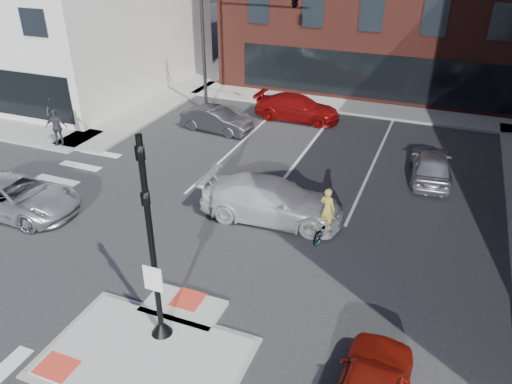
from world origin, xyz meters
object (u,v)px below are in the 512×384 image
at_px(silver_suv, 14,196).
at_px(bg_car_red, 297,108).
at_px(pedestrian_b, 56,127).
at_px(pedestrian_a, 53,113).
at_px(bg_car_dark, 217,120).
at_px(bg_car_silver, 431,165).
at_px(white_pickup, 272,200).
at_px(cyclist, 326,222).

bearing_deg(silver_suv, bg_car_red, -28.92).
xyz_separation_m(bg_car_red, pedestrian_b, (-10.19, -8.50, 0.36)).
bearing_deg(pedestrian_b, bg_car_red, 20.24).
relative_size(silver_suv, pedestrian_a, 3.20).
height_order(bg_car_dark, pedestrian_a, pedestrian_a).
relative_size(bg_car_silver, pedestrian_b, 2.28).
relative_size(bg_car_dark, bg_car_silver, 0.94).
height_order(pedestrian_a, pedestrian_b, pedestrian_b).
xyz_separation_m(white_pickup, bg_car_silver, (5.49, 5.84, -0.08)).
height_order(bg_car_dark, bg_car_silver, bg_car_silver).
xyz_separation_m(silver_suv, cyclist, (11.99, 2.75, -0.04)).
height_order(white_pickup, pedestrian_b, pedestrian_b).
bearing_deg(bg_car_red, silver_suv, 154.08).
relative_size(silver_suv, bg_car_red, 1.08).
xyz_separation_m(white_pickup, bg_car_red, (-2.46, 11.04, -0.08)).
bearing_deg(bg_car_red, pedestrian_a, 118.98).
distance_m(bg_car_silver, pedestrian_a, 20.14).
height_order(white_pickup, bg_car_dark, white_pickup).
distance_m(bg_car_silver, pedestrian_b, 18.44).
distance_m(silver_suv, bg_car_red, 16.10).
height_order(cyclist, pedestrian_a, cyclist).
bearing_deg(white_pickup, bg_car_red, 8.60).
bearing_deg(cyclist, bg_car_red, -50.05).
bearing_deg(pedestrian_a, bg_car_dark, 18.98).
bearing_deg(white_pickup, bg_car_dark, 34.51).
bearing_deg(cyclist, white_pickup, 2.54).
height_order(bg_car_dark, bg_car_red, bg_car_red).
bearing_deg(pedestrian_a, silver_suv, -58.85).
relative_size(bg_car_dark, bg_car_red, 0.80).
relative_size(silver_suv, cyclist, 2.58).
bearing_deg(bg_car_silver, pedestrian_a, -1.88).
bearing_deg(white_pickup, pedestrian_a, 69.04).
relative_size(white_pickup, bg_car_red, 1.12).
bearing_deg(bg_car_silver, pedestrian_b, 4.51).
height_order(white_pickup, bg_car_red, white_pickup).
xyz_separation_m(silver_suv, pedestrian_a, (-4.97, 7.84, 0.24)).
distance_m(silver_suv, cyclist, 12.30).
height_order(silver_suv, bg_car_silver, silver_suv).
bearing_deg(bg_car_red, bg_car_silver, -122.63).
relative_size(white_pickup, bg_car_silver, 1.30).
bearing_deg(pedestrian_b, white_pickup, -30.94).
relative_size(silver_suv, bg_car_silver, 1.26).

